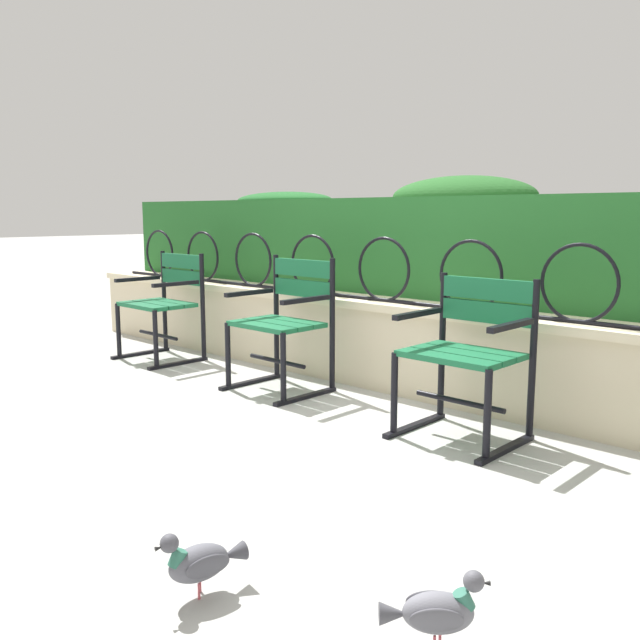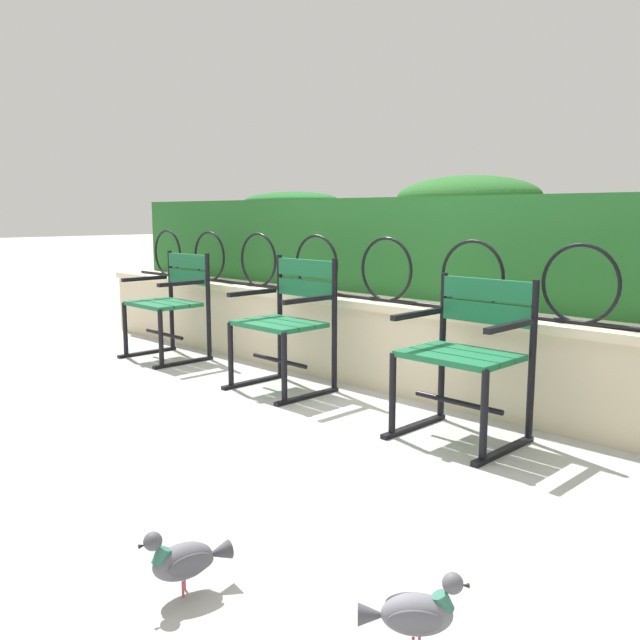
# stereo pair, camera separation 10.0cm
# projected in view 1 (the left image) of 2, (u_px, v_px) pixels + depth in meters

# --- Properties ---
(ground_plane) EXTENTS (60.00, 60.00, 0.00)m
(ground_plane) POSITION_uv_depth(u_px,v_px,m) (302.00, 420.00, 3.77)
(ground_plane) COLOR #ADADA8
(stone_wall) EXTENTS (6.78, 0.41, 0.57)m
(stone_wall) POSITION_uv_depth(u_px,v_px,m) (404.00, 345.00, 4.40)
(stone_wall) COLOR beige
(stone_wall) RESTS_ON ground
(iron_arch_fence) EXTENTS (6.25, 0.02, 0.42)m
(iron_arch_fence) POSITION_uv_depth(u_px,v_px,m) (385.00, 273.00, 4.34)
(iron_arch_fence) COLOR black
(iron_arch_fence) RESTS_ON stone_wall
(hedge_row) EXTENTS (6.64, 0.54, 0.81)m
(hedge_row) POSITION_uv_depth(u_px,v_px,m) (447.00, 242.00, 4.60)
(hedge_row) COLOR #236028
(hedge_row) RESTS_ON stone_wall
(park_chair_leftmost) EXTENTS (0.58, 0.53, 0.84)m
(park_chair_leftmost) POSITION_uv_depth(u_px,v_px,m) (165.00, 301.00, 5.31)
(park_chair_leftmost) COLOR #19663D
(park_chair_leftmost) RESTS_ON ground
(park_chair_centre_left) EXTENTS (0.57, 0.53, 0.86)m
(park_chair_centre_left) POSITION_uv_depth(u_px,v_px,m) (285.00, 319.00, 4.38)
(park_chair_centre_left) COLOR #19663D
(park_chair_centre_left) RESTS_ON ground
(park_chair_centre_right) EXTENTS (0.58, 0.52, 0.82)m
(park_chair_centre_right) POSITION_uv_depth(u_px,v_px,m) (469.00, 350.00, 3.44)
(park_chair_centre_right) COLOR #19663D
(park_chair_centre_right) RESTS_ON ground
(pigeon_near_chairs) EXTENTS (0.14, 0.29, 0.22)m
(pigeon_near_chairs) POSITION_uv_depth(u_px,v_px,m) (200.00, 561.00, 2.03)
(pigeon_near_chairs) COLOR #5B5B66
(pigeon_near_chairs) RESTS_ON ground
(pigeon_far_side) EXTENTS (0.24, 0.23, 0.22)m
(pigeon_far_side) POSITION_uv_depth(u_px,v_px,m) (436.00, 610.00, 1.78)
(pigeon_far_side) COLOR slate
(pigeon_far_side) RESTS_ON ground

